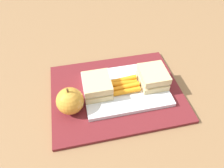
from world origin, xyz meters
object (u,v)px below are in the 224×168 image
sandwich_half_right (97,86)px  carrot_sticks_bundle (125,85)px  sandwich_half_left (153,77)px  apple (70,101)px  food_tray (125,88)px

sandwich_half_right → carrot_sticks_bundle: sandwich_half_right is taller
sandwich_half_left → carrot_sticks_bundle: 0.08m
sandwich_half_right → apple: size_ratio=1.00×
food_tray → sandwich_half_right: 0.08m
food_tray → sandwich_half_left: (-0.08, 0.00, 0.03)m
food_tray → sandwich_half_right: bearing=0.0°
food_tray → sandwich_half_left: 0.08m
food_tray → apple: size_ratio=2.87×
food_tray → apple: 0.16m
carrot_sticks_bundle → sandwich_half_left: bearing=-180.0°
sandwich_half_right → apple: apple is taller
food_tray → sandwich_half_left: bearing=180.0°
sandwich_half_left → food_tray: bearing=0.0°
food_tray → carrot_sticks_bundle: bearing=3.0°
sandwich_half_right → apple: bearing=26.2°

